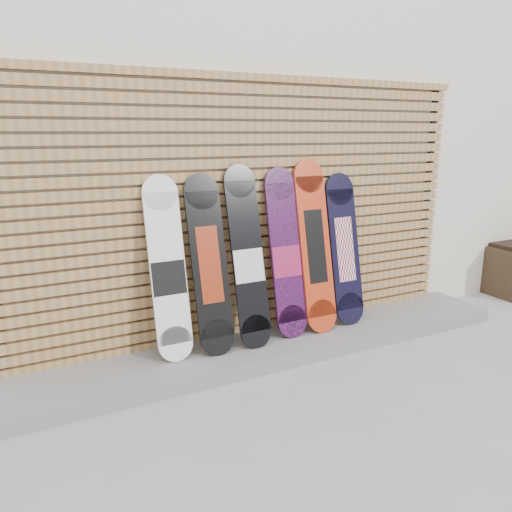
% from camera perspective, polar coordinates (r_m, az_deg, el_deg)
% --- Properties ---
extents(ground, '(80.00, 80.00, 0.00)m').
position_cam_1_polar(ground, '(3.92, 8.40, -14.19)').
color(ground, '#959598').
rests_on(ground, ground).
extents(building, '(12.00, 5.00, 3.60)m').
position_cam_1_polar(building, '(6.78, -5.17, 13.62)').
color(building, white).
rests_on(building, ground).
extents(concrete_step, '(4.60, 0.70, 0.12)m').
position_cam_1_polar(concrete_step, '(4.33, 1.50, -10.26)').
color(concrete_step, gray).
rests_on(concrete_step, ground).
extents(slat_wall, '(4.26, 0.08, 2.29)m').
position_cam_1_polar(slat_wall, '(4.25, -0.28, 5.46)').
color(slat_wall, '#A37544').
rests_on(slat_wall, ground).
extents(snowboard_0, '(0.28, 0.32, 1.42)m').
position_cam_1_polar(snowboard_0, '(3.86, -10.04, -1.59)').
color(snowboard_0, white).
rests_on(snowboard_0, concrete_step).
extents(snowboard_1, '(0.29, 0.37, 1.41)m').
position_cam_1_polar(snowboard_1, '(3.95, -5.35, -0.99)').
color(snowboard_1, black).
rests_on(snowboard_1, concrete_step).
extents(snowboard_2, '(0.28, 0.38, 1.47)m').
position_cam_1_polar(snowboard_2, '(4.06, -0.95, -0.22)').
color(snowboard_2, black).
rests_on(snowboard_2, concrete_step).
extents(snowboard_3, '(0.28, 0.33, 1.44)m').
position_cam_1_polar(snowboard_3, '(4.26, 3.44, 0.21)').
color(snowboard_3, black).
rests_on(snowboard_3, concrete_step).
extents(snowboard_4, '(0.30, 0.36, 1.50)m').
position_cam_1_polar(snowboard_4, '(4.39, 6.78, 1.09)').
color(snowboard_4, red).
rests_on(snowboard_4, concrete_step).
extents(snowboard_5, '(0.30, 0.32, 1.36)m').
position_cam_1_polar(snowboard_5, '(4.62, 10.09, 0.76)').
color(snowboard_5, black).
rests_on(snowboard_5, concrete_step).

